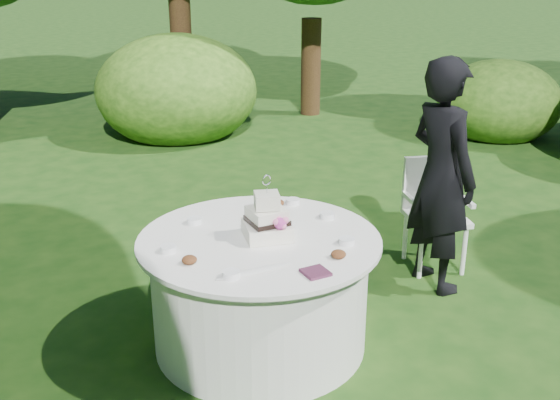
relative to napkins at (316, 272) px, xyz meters
The scene contains 9 objects.
ground 0.99m from the napkins, 95.57° to the left, with size 80.00×80.00×0.00m, color #14380F.
napkins is the anchor object (origin of this frame).
feather_plume 0.35m from the napkins, 148.88° to the left, with size 0.48×0.07×0.01m, color white.
guest 1.70m from the napkins, 25.47° to the left, with size 0.66×0.43×1.80m, color black.
table 0.72m from the napkins, 95.57° to the left, with size 1.56×1.56×0.77m.
cake 0.59m from the napkins, 90.92° to the left, with size 0.34×0.34×0.42m.
chair 2.06m from the napkins, 30.74° to the left, with size 0.58×0.57×0.91m.
votives 0.64m from the napkins, 91.77° to the left, with size 1.24×0.95×0.04m.
petal_cups 0.54m from the napkins, 91.79° to the left, with size 0.98×1.02×0.05m.
Camera 1 is at (-1.66, -3.44, 2.45)m, focal length 42.00 mm.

